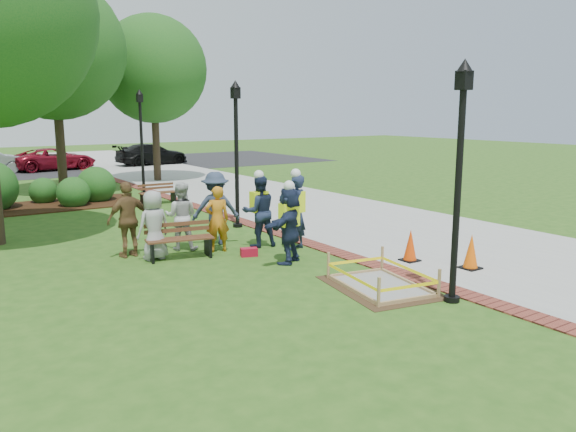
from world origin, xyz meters
TOP-DOWN VIEW (x-y plane):
  - ground at (0.00, 0.00)m, footprint 100.00×100.00m
  - sidewalk at (5.00, 10.00)m, footprint 6.00×60.00m
  - brick_edging at (1.75, 10.00)m, footprint 0.50×60.00m
  - mulch_bed at (-3.00, 12.00)m, footprint 7.00×3.00m
  - parking_lot at (0.00, 27.00)m, footprint 36.00×12.00m
  - wet_concrete_pad at (0.74, -1.68)m, footprint 2.09×2.57m
  - bench_near at (-1.63, 2.55)m, footprint 1.60×0.79m
  - bench_far at (0.87, 10.40)m, footprint 1.37×0.48m
  - cone_front at (3.25, -1.82)m, footprint 0.40×0.40m
  - cone_back at (2.63, -0.63)m, footprint 0.38×0.38m
  - cone_far at (2.90, 9.79)m, footprint 0.40×0.40m
  - toolbox at (-0.19, 1.84)m, footprint 0.45×0.34m
  - lamp_near at (1.25, -3.00)m, footprint 0.28×0.28m
  - lamp_mid at (1.25, 5.00)m, footprint 0.28×0.28m
  - lamp_far at (1.25, 13.00)m, footprint 0.28×0.28m
  - tree_back at (-1.46, 15.04)m, footprint 5.67×5.67m
  - tree_right at (3.46, 17.20)m, footprint 5.13×5.13m
  - shrub_c at (-1.90, 11.45)m, footprint 1.16×1.16m
  - shrub_d at (-0.88, 12.22)m, footprint 1.44×1.44m
  - shrub_e at (-2.63, 12.93)m, footprint 1.03×1.03m
  - casual_person_a at (-2.14, 2.82)m, footprint 0.57×0.43m
  - casual_person_b at (-0.59, 2.66)m, footprint 0.58×0.45m
  - casual_person_c at (-1.24, 3.35)m, footprint 0.64×0.59m
  - casual_person_d at (-2.54, 3.38)m, footprint 0.61×0.44m
  - casual_person_e at (-0.27, 3.38)m, footprint 0.70×0.59m
  - hivis_worker_a at (0.29, 0.85)m, footprint 0.66×0.59m
  - hivis_worker_b at (1.13, 1.80)m, footprint 0.70×0.58m
  - hivis_worker_c at (0.54, 2.56)m, footprint 0.64×0.48m
  - parked_car_c at (0.32, 25.35)m, footprint 2.45×4.50m
  - parked_car_d at (6.24, 25.37)m, footprint 2.45×4.66m

SIDE VIEW (x-z plane):
  - ground at x=0.00m, z-range 0.00..0.00m
  - shrub_c at x=-1.90m, z-range -0.58..0.58m
  - shrub_d at x=-0.88m, z-range -0.72..0.72m
  - shrub_e at x=-2.63m, z-range -0.51..0.51m
  - parked_car_c at x=0.32m, z-range -0.70..0.70m
  - parked_car_d at x=6.24m, z-range -0.73..0.73m
  - parking_lot at x=0.00m, z-range 0.00..0.01m
  - sidewalk at x=5.00m, z-range 0.00..0.02m
  - brick_edging at x=1.75m, z-range 0.00..0.03m
  - mulch_bed at x=-3.00m, z-range -0.01..0.04m
  - toolbox at x=-0.19m, z-range 0.00..0.20m
  - wet_concrete_pad at x=0.74m, z-range -0.04..0.51m
  - bench_far at x=0.87m, z-range -0.13..0.60m
  - bench_near at x=-1.63m, z-range -0.15..0.68m
  - cone_back at x=2.63m, z-range -0.01..0.74m
  - cone_front at x=3.25m, z-range -0.01..0.77m
  - cone_far at x=2.90m, z-range -0.01..0.77m
  - casual_person_a at x=-2.14m, z-range 0.00..1.61m
  - casual_person_b at x=-0.59m, z-range 0.00..1.62m
  - casual_person_c at x=-1.24m, z-range 0.00..1.68m
  - casual_person_d at x=-2.54m, z-range 0.00..1.78m
  - hivis_worker_a at x=0.29m, z-range -0.01..1.87m
  - casual_person_e at x=-0.27m, z-range 0.00..1.87m
  - hivis_worker_c at x=0.54m, z-range -0.01..1.94m
  - hivis_worker_b at x=1.13m, z-range -0.02..2.00m
  - lamp_near at x=1.25m, z-range 0.35..4.61m
  - lamp_mid at x=1.25m, z-range 0.35..4.61m
  - lamp_far at x=1.25m, z-range 0.35..4.61m
  - tree_right at x=3.46m, z-range 1.39..9.32m
  - tree_back at x=-1.46m, z-range 1.50..10.18m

